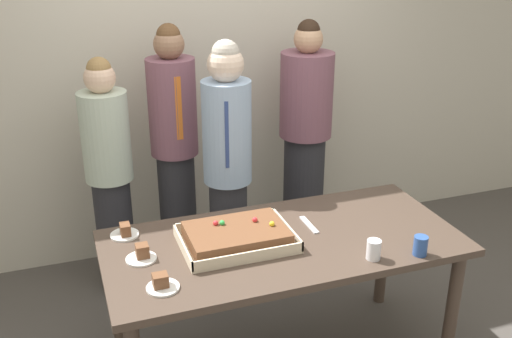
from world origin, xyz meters
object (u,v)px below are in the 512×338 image
Objects in this scene: plated_slice_far_left at (125,232)px; plated_slice_near_left at (142,255)px; person_striped_tie_right at (305,139)px; party_table at (283,256)px; person_serving_front at (110,175)px; sheet_cake at (236,236)px; drink_cup_nearest at (374,250)px; drink_cup_middle at (420,246)px; person_green_shirt_behind at (228,168)px; plated_slice_near_right at (162,284)px; person_far_right_suit at (175,150)px.

plated_slice_near_left is at bearing -80.13° from plated_slice_far_left.
plated_slice_near_left is 1.74m from person_striped_tie_right.
person_serving_front is at bearing 124.37° from party_table.
party_table is at bearing 9.36° from person_striped_tie_right.
drink_cup_nearest is at bearing -31.76° from sheet_cake.
drink_cup_middle reaches higher than plated_slice_far_left.
person_striped_tie_right is (1.38, 0.05, 0.06)m from person_serving_front.
plated_slice_far_left is 0.09× the size of person_green_shirt_behind.
plated_slice_near_right is 1.18m from person_green_shirt_behind.
party_table is 1.08× the size of person_green_shirt_behind.
plated_slice_near_right is at bearing -22.56° from person_serving_front.
person_serving_front is at bearing 93.25° from plated_slice_near_right.
plated_slice_far_left is at bearing -20.86° from person_striped_tie_right.
plated_slice_near_left is 1.19m from person_far_right_suit.
plated_slice_near_right is 0.09× the size of person_green_shirt_behind.
person_green_shirt_behind is (-0.64, 1.14, 0.06)m from drink_cup_middle.
drink_cup_middle is (1.34, -0.67, 0.03)m from plated_slice_far_left.
plated_slice_near_right is (0.04, -0.28, -0.00)m from plated_slice_near_left.
person_far_right_suit reaches higher than person_serving_front.
plated_slice_near_right is at bearing -17.86° from person_green_shirt_behind.
person_far_right_suit is (-0.89, 1.53, 0.07)m from drink_cup_middle.
sheet_cake is at bearing -27.33° from plated_slice_far_left.
person_far_right_suit reaches higher than plated_slice_near_right.
plated_slice_far_left is 1.27m from drink_cup_nearest.
party_table is 1.16× the size of person_serving_front.
plated_slice_near_right is at bearing -148.36° from sheet_cake.
drink_cup_nearest is 1.63m from person_far_right_suit.
drink_cup_middle is at bearing -32.10° from party_table.
plated_slice_near_left is (-0.72, 0.05, 0.12)m from party_table.
person_far_right_suit is at bearing 120.12° from drink_cup_middle.
plated_slice_near_right is 1.02m from drink_cup_nearest.
sheet_cake is 0.76m from person_green_shirt_behind.
person_far_right_suit reaches higher than drink_cup_nearest.
drink_cup_nearest reaches higher than plated_slice_near_right.
plated_slice_near_right is 1.33m from person_serving_front.
person_striped_tie_right is (1.39, 0.84, 0.07)m from plated_slice_far_left.
sheet_cake is 0.68m from drink_cup_nearest.
plated_slice_far_left is 0.09× the size of person_striped_tie_right.
person_green_shirt_behind is (0.69, -0.32, 0.08)m from person_serving_front.
plated_slice_near_right is 0.09× the size of person_striped_tie_right.
person_striped_tie_right is (0.87, 1.11, 0.05)m from sheet_cake.
party_table is at bearing -22.21° from plated_slice_far_left.
person_striped_tie_right is (1.31, 1.38, 0.07)m from plated_slice_near_right.
person_serving_front reaches higher than drink_cup_nearest.
person_serving_front is 0.77m from person_green_shirt_behind.
person_striped_tie_right is 0.99× the size of person_far_right_suit.
plated_slice_near_left reaches higher than plated_slice_near_right.
person_far_right_suit is (0.41, 1.12, 0.09)m from plated_slice_near_left.
person_serving_front reaches higher than plated_slice_near_left.
person_far_right_suit reaches higher than person_striped_tie_right.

